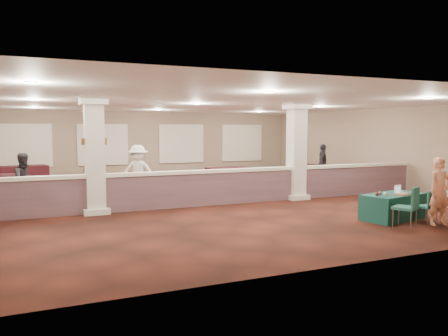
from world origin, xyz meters
name	(u,v)px	position (x,y,z in m)	size (l,w,h in m)	color
ground	(197,198)	(0.00, 0.00, 0.00)	(16.00, 16.00, 0.00)	#421910
wall_back	(144,144)	(0.00, 8.00, 1.60)	(16.00, 0.04, 3.20)	#807159
wall_front	(354,172)	(0.00, -8.00, 1.60)	(16.00, 0.04, 3.20)	#807159
wall_right	(381,147)	(8.00, 0.00, 1.60)	(0.04, 16.00, 3.20)	#807159
ceiling	(196,103)	(0.00, 0.00, 3.20)	(16.00, 16.00, 0.02)	white
partition_wall	(213,187)	(0.00, -1.50, 0.57)	(15.60, 0.28, 1.10)	#533840
column_left	(95,155)	(-3.50, -1.50, 1.64)	(0.72, 0.72, 3.20)	silver
column_right	(296,150)	(3.00, -1.50, 1.64)	(0.72, 0.72, 3.20)	silver
sconce_left	(84,142)	(-3.78, -1.50, 2.00)	(0.12, 0.12, 0.18)	brown
sconce_right	(105,141)	(-3.22, -1.50, 2.00)	(0.12, 0.12, 0.18)	brown
near_table	(393,207)	(3.50, -5.35, 0.33)	(1.73, 0.86, 0.66)	#0D3130
conf_chair_main	(429,204)	(4.00, -6.04, 0.48)	(0.42, 0.42, 0.81)	#1F5C4C
conf_chair_side	(409,204)	(3.04, -6.32, 0.58)	(0.66, 0.66, 0.99)	#1F5C4C
woman	(440,192)	(4.00, -6.33, 0.82)	(0.59, 0.40, 1.65)	#F18168
far_table_front_center	(149,180)	(-0.95, 2.91, 0.34)	(1.66, 0.83, 0.67)	black
far_table_front_right	(228,176)	(2.50, 3.00, 0.37)	(1.81, 0.91, 0.73)	black
far_table_back_left	(23,175)	(-5.55, 6.50, 0.39)	(1.94, 0.97, 0.79)	black
far_table_back_center	(150,180)	(-0.83, 3.20, 0.32)	(1.60, 0.80, 0.65)	black
far_table_back_right	(305,172)	(6.50, 3.20, 0.34)	(1.69, 0.85, 0.69)	black
attendee_a	(25,181)	(-5.31, 0.20, 0.82)	(0.79, 0.44, 1.64)	black
attendee_b	(138,172)	(-1.85, 0.72, 0.90)	(1.16, 0.53, 1.81)	silver
attendee_c	(323,164)	(6.50, 1.86, 0.85)	(1.00, 0.47, 1.70)	black
attendee_d	(94,164)	(-2.78, 5.13, 0.86)	(0.85, 0.46, 1.72)	black
laptop_base	(401,193)	(3.78, -5.33, 0.67)	(0.30, 0.21, 0.02)	silver
laptop_screen	(398,188)	(3.75, -5.23, 0.78)	(0.30, 0.01, 0.20)	silver
screen_glow	(398,189)	(3.75, -5.24, 0.77)	(0.27, 0.00, 0.17)	silver
knitting	(403,194)	(3.59, -5.56, 0.68)	(0.36, 0.27, 0.03)	#BA4D1D
yarn_cream	(385,194)	(3.03, -5.55, 0.71)	(0.10, 0.10, 0.10)	#F0E0C6
yarn_red	(377,194)	(2.87, -5.45, 0.71)	(0.09, 0.09, 0.09)	#601413
yarn_grey	(380,193)	(3.08, -5.34, 0.71)	(0.09, 0.09, 0.09)	#515055
scissors	(415,193)	(4.13, -5.47, 0.67)	(0.11, 0.03, 0.01)	red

